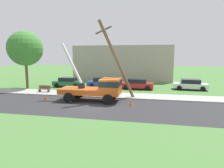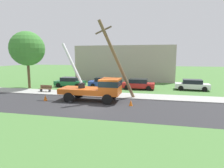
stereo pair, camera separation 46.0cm
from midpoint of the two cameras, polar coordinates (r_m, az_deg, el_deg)
The scene contains 14 objects.
ground_plane at distance 29.78m, azimuth 0.68°, elevation -0.67°, with size 120.00×120.00×0.00m, color #477538.
road_asphalt at distance 18.38m, azimuth -6.56°, elevation -6.37°, with size 80.00×7.28×0.01m, color #2B2B2D.
sidewalk_strip at distance 23.17m, azimuth -2.59°, elevation -3.14°, with size 80.00×2.99×0.10m, color #9E9E99.
utility_truck at distance 20.00m, azimuth -4.68°, elevation -1.03°, with size 6.78×3.20×5.98m.
leaning_utility_pole at distance 20.58m, azimuth 0.72°, elevation 7.06°, with size 3.86×2.61×8.24m.
traffic_cone_ahead at distance 18.42m, azimuth 4.91°, elevation -5.43°, with size 0.36×0.36×0.56m, color orange.
traffic_cone_behind at distance 21.47m, azimuth -19.47°, elevation -3.91°, with size 0.36×0.36×0.56m, color orange.
parked_sedan_green at distance 29.93m, azimuth -12.96°, elevation 0.55°, with size 4.45×2.11×1.42m.
parked_sedan_blue at distance 28.93m, azimuth -3.22°, elevation 0.48°, with size 4.54×2.26×1.42m.
parked_sedan_red at distance 27.49m, azimuth 6.84°, elevation 0.02°, with size 4.44×2.09×1.42m.
parked_sedan_white at distance 28.74m, azimuth 21.33°, elevation -0.13°, with size 4.52×2.22×1.42m.
park_bench at distance 26.22m, azimuth -19.50°, elevation -1.35°, with size 1.60×0.45×0.90m.
roadside_tree_near at distance 30.11m, azimuth -24.28°, elevation 9.34°, with size 4.76×4.76×7.97m.
lowrise_building_backdrop at distance 37.83m, azimuth 2.91°, elevation 6.11°, with size 18.00×6.00×6.40m, color #A5998C.
Camera 1 is at (5.41, -16.92, 4.65)m, focal length 31.54 mm.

